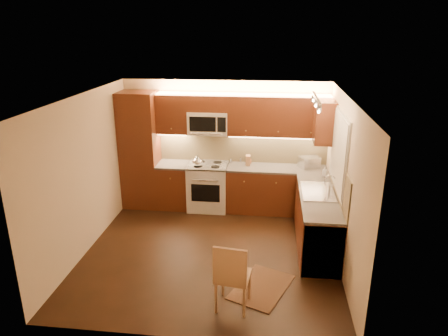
# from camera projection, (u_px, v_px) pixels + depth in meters

# --- Properties ---
(floor) EXTENTS (4.00, 4.00, 0.01)m
(floor) POSITION_uv_depth(u_px,v_px,m) (211.00, 251.00, 6.73)
(floor) COLOR black
(floor) RESTS_ON ground
(ceiling) EXTENTS (4.00, 4.00, 0.01)m
(ceiling) POSITION_uv_depth(u_px,v_px,m) (209.00, 98.00, 5.92)
(ceiling) COLOR beige
(ceiling) RESTS_ON ground
(wall_back) EXTENTS (4.00, 0.01, 2.50)m
(wall_back) POSITION_uv_depth(u_px,v_px,m) (225.00, 144.00, 8.20)
(wall_back) COLOR #CBB494
(wall_back) RESTS_ON ground
(wall_front) EXTENTS (4.00, 0.01, 2.50)m
(wall_front) POSITION_uv_depth(u_px,v_px,m) (183.00, 244.00, 4.45)
(wall_front) COLOR #CBB494
(wall_front) RESTS_ON ground
(wall_left) EXTENTS (0.01, 4.00, 2.50)m
(wall_left) POSITION_uv_depth(u_px,v_px,m) (85.00, 174.00, 6.54)
(wall_left) COLOR #CBB494
(wall_left) RESTS_ON ground
(wall_right) EXTENTS (0.01, 4.00, 2.50)m
(wall_right) POSITION_uv_depth(u_px,v_px,m) (344.00, 185.00, 6.10)
(wall_right) COLOR #CBB494
(wall_right) RESTS_ON ground
(pantry) EXTENTS (0.70, 0.60, 2.30)m
(pantry) POSITION_uv_depth(u_px,v_px,m) (140.00, 150.00, 8.13)
(pantry) COLOR #45220E
(pantry) RESTS_ON floor
(base_cab_back_left) EXTENTS (0.62, 0.60, 0.86)m
(base_cab_back_left) POSITION_uv_depth(u_px,v_px,m) (174.00, 186.00, 8.30)
(base_cab_back_left) COLOR #45220E
(base_cab_back_left) RESTS_ON floor
(counter_back_left) EXTENTS (0.62, 0.60, 0.04)m
(counter_back_left) POSITION_uv_depth(u_px,v_px,m) (173.00, 165.00, 8.15)
(counter_back_left) COLOR #3A3734
(counter_back_left) RESTS_ON base_cab_back_left
(base_cab_back_right) EXTENTS (1.92, 0.60, 0.86)m
(base_cab_back_right) POSITION_uv_depth(u_px,v_px,m) (276.00, 190.00, 8.07)
(base_cab_back_right) COLOR #45220E
(base_cab_back_right) RESTS_ON floor
(counter_back_right) EXTENTS (1.92, 0.60, 0.04)m
(counter_back_right) POSITION_uv_depth(u_px,v_px,m) (277.00, 169.00, 7.93)
(counter_back_right) COLOR #3A3734
(counter_back_right) RESTS_ON base_cab_back_right
(base_cab_right) EXTENTS (0.60, 2.00, 0.86)m
(base_cab_right) POSITION_uv_depth(u_px,v_px,m) (317.00, 222.00, 6.78)
(base_cab_right) COLOR #45220E
(base_cab_right) RESTS_ON floor
(counter_right) EXTENTS (0.60, 2.00, 0.04)m
(counter_right) POSITION_uv_depth(u_px,v_px,m) (319.00, 196.00, 6.63)
(counter_right) COLOR #3A3734
(counter_right) RESTS_ON base_cab_right
(dishwasher) EXTENTS (0.58, 0.60, 0.84)m
(dishwasher) POSITION_uv_depth(u_px,v_px,m) (321.00, 243.00, 6.12)
(dishwasher) COLOR silver
(dishwasher) RESTS_ON floor
(backsplash_back) EXTENTS (3.30, 0.02, 0.60)m
(backsplash_back) POSITION_uv_depth(u_px,v_px,m) (243.00, 147.00, 8.17)
(backsplash_back) COLOR tan
(backsplash_back) RESTS_ON wall_back
(backsplash_right) EXTENTS (0.02, 2.00, 0.60)m
(backsplash_right) POSITION_uv_depth(u_px,v_px,m) (339.00, 179.00, 6.50)
(backsplash_right) COLOR tan
(backsplash_right) RESTS_ON wall_right
(upper_cab_back_left) EXTENTS (0.62, 0.35, 0.75)m
(upper_cab_back_left) POSITION_uv_depth(u_px,v_px,m) (173.00, 114.00, 7.94)
(upper_cab_back_left) COLOR #45220E
(upper_cab_back_left) RESTS_ON wall_back
(upper_cab_back_right) EXTENTS (1.92, 0.35, 0.75)m
(upper_cab_back_right) POSITION_uv_depth(u_px,v_px,m) (279.00, 116.00, 7.72)
(upper_cab_back_right) COLOR #45220E
(upper_cab_back_right) RESTS_ON wall_back
(upper_cab_bridge) EXTENTS (0.76, 0.35, 0.31)m
(upper_cab_bridge) POSITION_uv_depth(u_px,v_px,m) (208.00, 103.00, 7.79)
(upper_cab_bridge) COLOR #45220E
(upper_cab_bridge) RESTS_ON wall_back
(upper_cab_right_corner) EXTENTS (0.35, 0.50, 0.75)m
(upper_cab_right_corner) POSITION_uv_depth(u_px,v_px,m) (325.00, 122.00, 7.23)
(upper_cab_right_corner) COLOR #45220E
(upper_cab_right_corner) RESTS_ON wall_right
(stove) EXTENTS (0.76, 0.65, 0.92)m
(stove) POSITION_uv_depth(u_px,v_px,m) (208.00, 186.00, 8.19)
(stove) COLOR silver
(stove) RESTS_ON floor
(microwave) EXTENTS (0.76, 0.38, 0.44)m
(microwave) POSITION_uv_depth(u_px,v_px,m) (208.00, 123.00, 7.90)
(microwave) COLOR silver
(microwave) RESTS_ON wall_back
(window_frame) EXTENTS (0.03, 1.44, 1.24)m
(window_frame) POSITION_uv_depth(u_px,v_px,m) (340.00, 151.00, 6.51)
(window_frame) COLOR silver
(window_frame) RESTS_ON wall_right
(window_blinds) EXTENTS (0.02, 1.36, 1.16)m
(window_blinds) POSITION_uv_depth(u_px,v_px,m) (338.00, 151.00, 6.51)
(window_blinds) COLOR silver
(window_blinds) RESTS_ON wall_right
(sink) EXTENTS (0.52, 0.86, 0.15)m
(sink) POSITION_uv_depth(u_px,v_px,m) (318.00, 188.00, 6.74)
(sink) COLOR silver
(sink) RESTS_ON counter_right
(faucet) EXTENTS (0.20, 0.04, 0.30)m
(faucet) POSITION_uv_depth(u_px,v_px,m) (330.00, 184.00, 6.70)
(faucet) COLOR silver
(faucet) RESTS_ON counter_right
(track_light_bar) EXTENTS (0.04, 1.20, 0.03)m
(track_light_bar) POSITION_uv_depth(u_px,v_px,m) (316.00, 98.00, 6.13)
(track_light_bar) COLOR silver
(track_light_bar) RESTS_ON ceiling
(kettle) EXTENTS (0.22, 0.22, 0.23)m
(kettle) POSITION_uv_depth(u_px,v_px,m) (197.00, 161.00, 7.89)
(kettle) COLOR silver
(kettle) RESTS_ON stove
(toaster_oven) EXTENTS (0.43, 0.38, 0.21)m
(toaster_oven) POSITION_uv_depth(u_px,v_px,m) (309.00, 162.00, 7.90)
(toaster_oven) COLOR silver
(toaster_oven) RESTS_ON counter_back_right
(knife_block) EXTENTS (0.09, 0.14, 0.19)m
(knife_block) POSITION_uv_depth(u_px,v_px,m) (248.00, 160.00, 8.03)
(knife_block) COLOR #906341
(knife_block) RESTS_ON counter_back_right
(spice_jar_a) EXTENTS (0.05, 0.05, 0.09)m
(spice_jar_a) POSITION_uv_depth(u_px,v_px,m) (231.00, 161.00, 8.16)
(spice_jar_a) COLOR silver
(spice_jar_a) RESTS_ON counter_back_right
(spice_jar_b) EXTENTS (0.05, 0.05, 0.11)m
(spice_jar_b) POSITION_uv_depth(u_px,v_px,m) (249.00, 160.00, 8.19)
(spice_jar_b) COLOR brown
(spice_jar_b) RESTS_ON counter_back_right
(spice_jar_c) EXTENTS (0.06, 0.06, 0.09)m
(spice_jar_c) POSITION_uv_depth(u_px,v_px,m) (241.00, 160.00, 8.21)
(spice_jar_c) COLOR silver
(spice_jar_c) RESTS_ON counter_back_right
(spice_jar_d) EXTENTS (0.05, 0.05, 0.09)m
(spice_jar_d) POSITION_uv_depth(u_px,v_px,m) (250.00, 161.00, 8.16)
(spice_jar_d) COLOR #A45931
(spice_jar_d) RESTS_ON counter_back_right
(soap_bottle) EXTENTS (0.09, 0.10, 0.17)m
(soap_bottle) POSITION_uv_depth(u_px,v_px,m) (325.00, 171.00, 7.46)
(soap_bottle) COLOR silver
(soap_bottle) RESTS_ON counter_right
(rug) EXTENTS (0.97, 1.14, 0.01)m
(rug) POSITION_uv_depth(u_px,v_px,m) (262.00, 287.00, 5.79)
(rug) COLOR black
(rug) RESTS_ON floor
(dining_chair) EXTENTS (0.47, 0.47, 0.96)m
(dining_chair) POSITION_uv_depth(u_px,v_px,m) (233.00, 274.00, 5.26)
(dining_chair) COLOR #906341
(dining_chair) RESTS_ON floor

